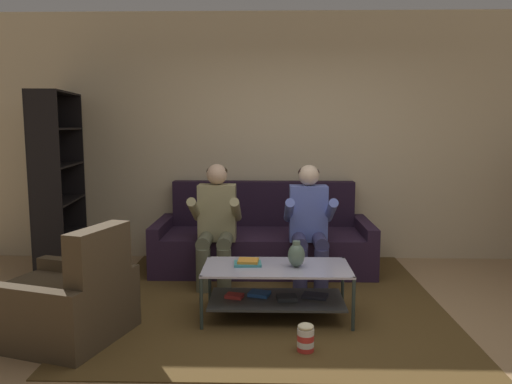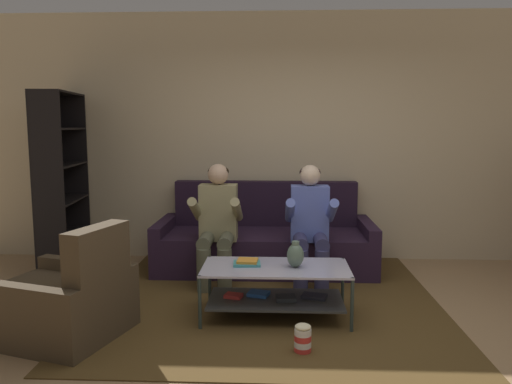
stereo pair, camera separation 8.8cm
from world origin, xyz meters
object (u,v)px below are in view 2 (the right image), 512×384
(armchair, at_px, (63,302))
(popcorn_tub, at_px, (303,338))
(person_seated_right, at_px, (310,221))
(vase, at_px, (295,255))
(coffee_table, at_px, (276,284))
(person_seated_left, at_px, (217,220))
(couch, at_px, (265,242))
(book_stack, at_px, (247,262))
(bookshelf, at_px, (58,198))

(armchair, distance_m, popcorn_tub, 1.82)
(person_seated_right, bearing_deg, vase, -101.04)
(coffee_table, bearing_deg, armchair, -164.50)
(person_seated_right, distance_m, popcorn_tub, 1.64)
(person_seated_left, xyz_separation_m, popcorn_tub, (0.79, -1.54, -0.55))
(person_seated_right, bearing_deg, armchair, -145.49)
(person_seated_left, relative_size, person_seated_right, 1.01)
(couch, relative_size, book_stack, 10.01)
(couch, relative_size, bookshelf, 1.22)
(armchair, bearing_deg, book_stack, 19.59)
(popcorn_tub, bearing_deg, person_seated_right, 84.76)
(person_seated_left, height_order, book_stack, person_seated_left)
(bookshelf, xyz_separation_m, armchair, (0.78, -1.70, -0.55))
(popcorn_tub, bearing_deg, armchair, 173.73)
(couch, height_order, vase, couch)
(armchair, bearing_deg, couch, 52.20)
(person_seated_right, xyz_separation_m, bookshelf, (-2.72, 0.37, 0.16))
(coffee_table, relative_size, vase, 5.57)
(book_stack, bearing_deg, couch, 85.49)
(book_stack, bearing_deg, person_seated_right, 55.84)
(book_stack, distance_m, armchair, 1.46)
(person_seated_left, height_order, vase, person_seated_left)
(person_seated_left, relative_size, bookshelf, 0.62)
(armchair, relative_size, popcorn_tub, 5.28)
(couch, bearing_deg, coffee_table, -84.97)
(vase, distance_m, popcorn_tub, 0.77)
(book_stack, bearing_deg, vase, -7.45)
(person_seated_left, bearing_deg, armchair, -127.18)
(person_seated_right, height_order, popcorn_tub, person_seated_right)
(person_seated_left, bearing_deg, book_stack, -67.48)
(couch, height_order, book_stack, couch)
(popcorn_tub, bearing_deg, book_stack, 122.50)
(couch, bearing_deg, vase, -78.91)
(bookshelf, bearing_deg, popcorn_tub, -36.39)
(coffee_table, bearing_deg, popcorn_tub, -73.12)
(coffee_table, height_order, popcorn_tub, coffee_table)
(coffee_table, relative_size, popcorn_tub, 5.74)
(vase, bearing_deg, book_stack, 172.55)
(book_stack, bearing_deg, person_seated_left, 112.52)
(vase, xyz_separation_m, armchair, (-1.77, -0.43, -0.27))
(person_seated_right, height_order, bookshelf, bookshelf)
(book_stack, height_order, bookshelf, bookshelf)
(vase, bearing_deg, coffee_table, 175.77)
(person_seated_right, xyz_separation_m, vase, (-0.18, -0.90, -0.11))
(person_seated_right, xyz_separation_m, popcorn_tub, (-0.14, -1.54, -0.55))
(coffee_table, bearing_deg, vase, -4.23)
(person_seated_left, distance_m, book_stack, 0.94)
(couch, height_order, bookshelf, bookshelf)
(vase, height_order, armchair, armchair)
(couch, xyz_separation_m, popcorn_tub, (0.32, -2.11, -0.19))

